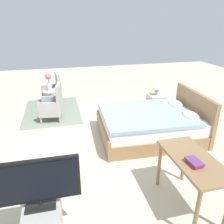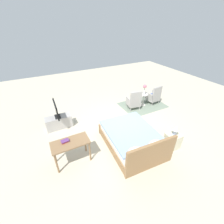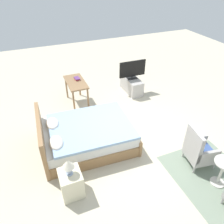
{
  "view_description": "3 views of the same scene",
  "coord_description": "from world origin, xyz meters",
  "px_view_note": "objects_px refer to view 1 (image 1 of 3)",
  "views": [
    {
      "loc": [
        4.02,
        -0.79,
        2.35
      ],
      "look_at": [
        -0.02,
        0.24,
        0.6
      ],
      "focal_mm": 35.0,
      "sensor_mm": 36.0,
      "label": 1
    },
    {
      "loc": [
        2.4,
        4.01,
        3.66
      ],
      "look_at": [
        0.34,
        0.01,
        0.82
      ],
      "focal_mm": 24.0,
      "sensor_mm": 36.0,
      "label": 2
    },
    {
      "loc": [
        -3.66,
        1.98,
        3.67
      ],
      "look_at": [
        0.33,
        0.33,
        0.65
      ],
      "focal_mm": 35.0,
      "sensor_mm": 36.0,
      "label": 3
    }
  ],
  "objects_px": {
    "tv_stand": "(44,222)",
    "vanity_desk": "(192,166)",
    "book_stack": "(194,162)",
    "flower_vase": "(49,80)",
    "armchair_by_window_left": "(53,92)",
    "armchair_by_window_right": "(53,105)",
    "table_lamp": "(157,87)",
    "nightstand": "(156,104)",
    "side_table": "(51,98)",
    "tv_flatscreen": "(37,183)",
    "bed": "(152,124)"
  },
  "relations": [
    {
      "from": "table_lamp",
      "to": "bed",
      "type": "bearing_deg",
      "value": -28.62
    },
    {
      "from": "bed",
      "to": "tv_stand",
      "type": "distance_m",
      "value": 2.91
    },
    {
      "from": "side_table",
      "to": "flower_vase",
      "type": "relative_size",
      "value": 1.26
    },
    {
      "from": "armchair_by_window_left",
      "to": "tv_stand",
      "type": "distance_m",
      "value": 4.57
    },
    {
      "from": "armchair_by_window_left",
      "to": "flower_vase",
      "type": "height_order",
      "value": "flower_vase"
    },
    {
      "from": "nightstand",
      "to": "tv_flatscreen",
      "type": "relative_size",
      "value": 0.61
    },
    {
      "from": "flower_vase",
      "to": "vanity_desk",
      "type": "xyz_separation_m",
      "value": [
        3.94,
        1.8,
        -0.25
      ]
    },
    {
      "from": "table_lamp",
      "to": "armchair_by_window_right",
      "type": "bearing_deg",
      "value": -96.46
    },
    {
      "from": "side_table",
      "to": "book_stack",
      "type": "xyz_separation_m",
      "value": [
        4.05,
        1.73,
        0.41
      ]
    },
    {
      "from": "armchair_by_window_right",
      "to": "tv_stand",
      "type": "height_order",
      "value": "armchair_by_window_right"
    },
    {
      "from": "tv_stand",
      "to": "table_lamp",
      "type": "bearing_deg",
      "value": 137.83
    },
    {
      "from": "side_table",
      "to": "table_lamp",
      "type": "distance_m",
      "value": 2.89
    },
    {
      "from": "tv_flatscreen",
      "to": "table_lamp",
      "type": "bearing_deg",
      "value": 137.85
    },
    {
      "from": "flower_vase",
      "to": "vanity_desk",
      "type": "relative_size",
      "value": 0.46
    },
    {
      "from": "bed",
      "to": "armchair_by_window_right",
      "type": "xyz_separation_m",
      "value": [
        -1.45,
        -2.04,
        0.08
      ]
    },
    {
      "from": "armchair_by_window_left",
      "to": "nightstand",
      "type": "xyz_separation_m",
      "value": [
        1.48,
        2.66,
        -0.11
      ]
    },
    {
      "from": "tv_flatscreen",
      "to": "flower_vase",
      "type": "bearing_deg",
      "value": 179.0
    },
    {
      "from": "tv_stand",
      "to": "flower_vase",
      "type": "bearing_deg",
      "value": 179.0
    },
    {
      "from": "table_lamp",
      "to": "book_stack",
      "type": "xyz_separation_m",
      "value": [
        3.16,
        -1.0,
        0.03
      ]
    },
    {
      "from": "armchair_by_window_left",
      "to": "armchair_by_window_right",
      "type": "bearing_deg",
      "value": -0.02
    },
    {
      "from": "side_table",
      "to": "tv_flatscreen",
      "type": "distance_m",
      "value": 4.01
    },
    {
      "from": "tv_stand",
      "to": "vanity_desk",
      "type": "relative_size",
      "value": 0.92
    },
    {
      "from": "table_lamp",
      "to": "tv_stand",
      "type": "relative_size",
      "value": 0.34
    },
    {
      "from": "nightstand",
      "to": "book_stack",
      "type": "bearing_deg",
      "value": -17.53
    },
    {
      "from": "side_table",
      "to": "tv_stand",
      "type": "bearing_deg",
      "value": -1.0
    },
    {
      "from": "armchair_by_window_left",
      "to": "tv_stand",
      "type": "relative_size",
      "value": 0.96
    },
    {
      "from": "bed",
      "to": "side_table",
      "type": "relative_size",
      "value": 3.61
    },
    {
      "from": "vanity_desk",
      "to": "table_lamp",
      "type": "bearing_deg",
      "value": 163.12
    },
    {
      "from": "tv_flatscreen",
      "to": "vanity_desk",
      "type": "distance_m",
      "value": 1.88
    },
    {
      "from": "vanity_desk",
      "to": "book_stack",
      "type": "bearing_deg",
      "value": -32.98
    },
    {
      "from": "tv_stand",
      "to": "book_stack",
      "type": "distance_m",
      "value": 1.88
    },
    {
      "from": "book_stack",
      "to": "armchair_by_window_right",
      "type": "bearing_deg",
      "value": -154.3
    },
    {
      "from": "flower_vase",
      "to": "book_stack",
      "type": "distance_m",
      "value": 4.41
    },
    {
      "from": "table_lamp",
      "to": "vanity_desk",
      "type": "distance_m",
      "value": 3.18
    },
    {
      "from": "bed",
      "to": "armchair_by_window_right",
      "type": "bearing_deg",
      "value": -125.36
    },
    {
      "from": "armchair_by_window_left",
      "to": "vanity_desk",
      "type": "xyz_separation_m",
      "value": [
        4.52,
        1.74,
        0.26
      ]
    },
    {
      "from": "flower_vase",
      "to": "nightstand",
      "type": "distance_m",
      "value": 2.94
    },
    {
      "from": "tv_flatscreen",
      "to": "side_table",
      "type": "bearing_deg",
      "value": 179.0
    },
    {
      "from": "armchair_by_window_left",
      "to": "book_stack",
      "type": "bearing_deg",
      "value": 19.75
    },
    {
      "from": "tv_stand",
      "to": "bed",
      "type": "bearing_deg",
      "value": 131.8
    },
    {
      "from": "book_stack",
      "to": "nightstand",
      "type": "bearing_deg",
      "value": 162.47
    },
    {
      "from": "bed",
      "to": "flower_vase",
      "type": "relative_size",
      "value": 4.54
    },
    {
      "from": "bed",
      "to": "book_stack",
      "type": "distance_m",
      "value": 2.11
    },
    {
      "from": "nightstand",
      "to": "side_table",
      "type": "bearing_deg",
      "value": -108.11
    },
    {
      "from": "bed",
      "to": "tv_flatscreen",
      "type": "distance_m",
      "value": 2.96
    },
    {
      "from": "bed",
      "to": "armchair_by_window_right",
      "type": "height_order",
      "value": "bed"
    },
    {
      "from": "book_stack",
      "to": "flower_vase",
      "type": "bearing_deg",
      "value": -156.9
    },
    {
      "from": "table_lamp",
      "to": "tv_flatscreen",
      "type": "height_order",
      "value": "tv_flatscreen"
    },
    {
      "from": "armchair_by_window_right",
      "to": "side_table",
      "type": "bearing_deg",
      "value": -173.92
    },
    {
      "from": "side_table",
      "to": "vanity_desk",
      "type": "height_order",
      "value": "vanity_desk"
    }
  ]
}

